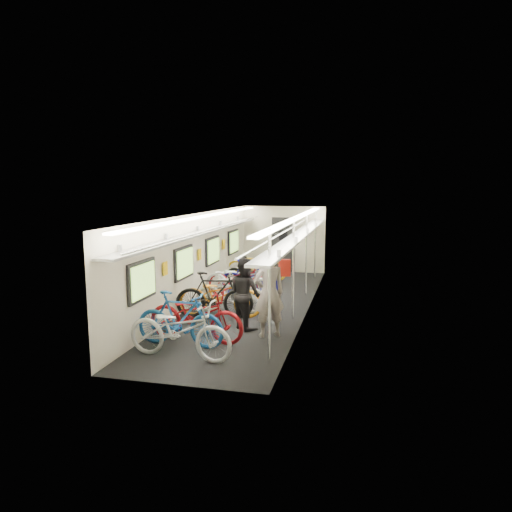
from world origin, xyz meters
The scene contains 15 objects.
train_car_shell centered at (-0.36, 0.71, 1.66)m, with size 10.00×10.00×10.00m.
bicycle_0 centered at (-0.38, -3.92, 0.54)m, with size 0.71×2.05×1.08m, color silver.
bicycle_1 centered at (-0.62, -3.33, 0.55)m, with size 0.52×1.83×1.10m, color #185094.
bicycle_2 centered at (-0.43, -2.96, 0.54)m, with size 0.72×2.06×1.08m, color maroon.
bicycle_3 centered at (-0.58, -1.31, 0.56)m, with size 0.52×1.86×1.12m, color black.
bicycle_4 centered at (-0.47, -1.17, 0.53)m, with size 0.71×2.03×1.07m, color orange.
bicycle_5 centered at (-0.35, -0.79, 0.52)m, with size 0.49×1.72×1.03m, color silver.
bicycle_6 centered at (-0.41, 0.34, 0.57)m, with size 0.76×2.17×1.14m, color silver.
bicycle_7 centered at (-0.33, 1.14, 0.52)m, with size 0.49×1.73×1.04m, color #1B1DA7.
bicycle_8 centered at (-0.60, 1.00, 0.49)m, with size 0.64×1.85×0.97m, color maroon.
bicycle_9 centered at (-0.40, 1.73, 0.52)m, with size 0.49×1.74×1.05m, color black.
bicycle_10 centered at (-0.59, 3.13, 0.53)m, with size 0.70×2.02×1.06m, color gold.
passenger_near centered at (0.95, -2.32, 0.92)m, with size 0.67×0.44×1.84m, color gray.
passenger_mid centered at (0.33, -1.90, 0.79)m, with size 0.77×0.60×1.58m, color black.
backpack centered at (1.10, -1.30, 1.28)m, with size 0.26×0.14×0.38m, color red.
Camera 1 is at (2.77, -11.33, 3.10)m, focal length 32.00 mm.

